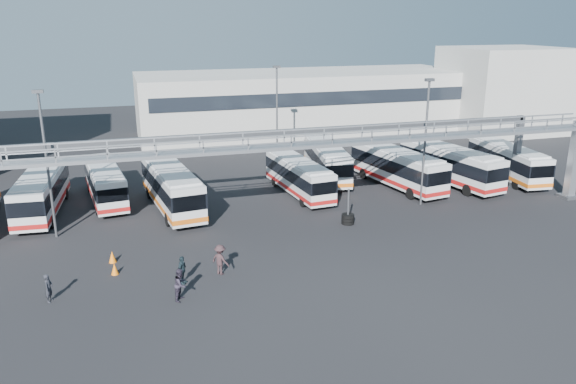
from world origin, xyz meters
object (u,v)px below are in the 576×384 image
object	(u,v)px
bus_6	(327,160)
pedestrian_a	(49,288)
light_pole_left	(46,157)
cone_left	(115,269)
light_pole_back	(277,111)
bus_9	(508,160)
light_pole_mid	(425,136)
bus_8	(450,164)
tire_stack	(348,218)
bus_7	(397,167)
bus_1	(41,191)
bus_3	(172,187)
bus_2	(105,182)
pedestrian_d	(182,270)
pedestrian_b	(181,284)
cone_right	(112,257)
bus_5	(299,176)
pedestrian_c	(220,260)

from	to	relation	value
bus_6	pedestrian_a	xyz separation A→B (m)	(-22.86, -18.59, -1.03)
light_pole_left	cone_left	world-z (taller)	light_pole_left
light_pole_back	bus_9	size ratio (longest dim) A/B	0.95
light_pole_mid	bus_8	distance (m)	8.13
light_pole_mid	tire_stack	xyz separation A→B (m)	(-7.49, -2.50, -5.27)
bus_6	bus_7	bearing A→B (deg)	-32.97
light_pole_mid	bus_1	bearing A→B (deg)	167.45
bus_3	bus_6	world-z (taller)	bus_3
light_pole_back	bus_2	world-z (taller)	light_pole_back
bus_6	bus_8	xyz separation A→B (m)	(10.11, -5.05, 0.07)
bus_8	pedestrian_d	bearing A→B (deg)	-163.06
pedestrian_b	cone_right	xyz separation A→B (m)	(-3.57, 6.17, -0.53)
bus_6	bus_1	bearing A→B (deg)	-163.88
bus_6	bus_8	distance (m)	11.30
bus_6	bus_9	world-z (taller)	bus_6
bus_2	tire_stack	world-z (taller)	bus_2
bus_2	cone_left	bearing A→B (deg)	-94.90
bus_8	bus_6	bearing A→B (deg)	142.91
bus_6	light_pole_mid	bearing A→B (deg)	-55.52
light_pole_back	bus_8	distance (m)	17.44
light_pole_left	cone_right	xyz separation A→B (m)	(3.75, -5.61, -5.35)
tire_stack	bus_9	bearing A→B (deg)	20.25
light_pole_mid	cone_right	size ratio (longest dim) A/B	13.59
light_pole_mid	light_pole_back	xyz separation A→B (m)	(-8.00, 15.00, 0.00)
bus_5	bus_8	size ratio (longest dim) A/B	0.88
bus_3	cone_left	distance (m)	12.06
bus_6	pedestrian_a	bearing A→B (deg)	-131.99
bus_8	light_pole_back	bearing A→B (deg)	131.86
light_pole_left	bus_2	xyz separation A→B (m)	(3.30, 7.30, -4.01)
pedestrian_c	bus_6	bearing A→B (deg)	-77.18
light_pole_mid	bus_8	world-z (taller)	light_pole_mid
cone_left	cone_right	size ratio (longest dim) A/B	0.93
cone_right	bus_9	bearing A→B (deg)	14.33
bus_3	bus_2	bearing A→B (deg)	136.96
bus_6	light_pole_back	bearing A→B (deg)	131.18
light_pole_mid	cone_left	xyz separation A→B (m)	(-24.12, -6.44, -5.38)
light_pole_back	bus_9	world-z (taller)	light_pole_back
bus_1	bus_3	distance (m)	9.95
bus_6	cone_right	distance (m)	24.30
light_pole_left	bus_5	size ratio (longest dim) A/B	1.00
bus_3	bus_7	world-z (taller)	bus_3
bus_1	cone_right	bearing A→B (deg)	-61.21
cone_right	tire_stack	size ratio (longest dim) A/B	0.28
bus_9	bus_7	bearing A→B (deg)	-177.16
pedestrian_a	bus_3	bearing A→B (deg)	-11.18
light_pole_mid	pedestrian_c	xyz separation A→B (m)	(-18.05, -8.22, -4.80)
light_pole_mid	pedestrian_b	world-z (taller)	light_pole_mid
pedestrian_a	cone_right	bearing A→B (deg)	-17.94
light_pole_back	cone_right	size ratio (longest dim) A/B	13.59
bus_6	bus_7	world-z (taller)	bus_7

